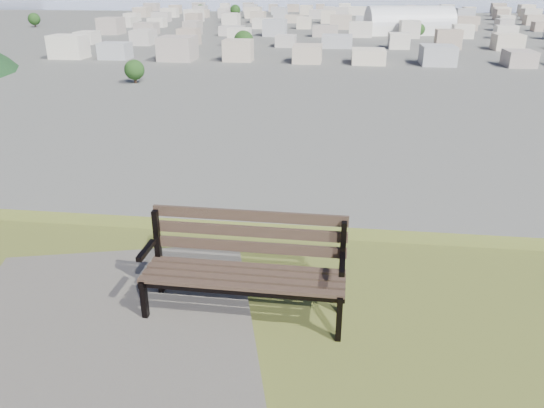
# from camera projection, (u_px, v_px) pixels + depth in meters

# --- Properties ---
(park_bench) EXTENTS (1.81, 0.61, 0.94)m
(park_bench) POSITION_uv_depth(u_px,v_px,m) (245.00, 261.00, 4.76)
(park_bench) COLOR #403225
(park_bench) RESTS_ON hilltop_mesa
(gravel_patch) EXTENTS (3.40, 4.17, 0.07)m
(gravel_patch) POSITION_uv_depth(u_px,v_px,m) (100.00, 358.00, 4.30)
(gravel_patch) COLOR #67645A
(gravel_patch) RESTS_ON hilltop_mesa
(arena) EXTENTS (50.76, 29.66, 20.10)m
(arena) POSITION_uv_depth(u_px,v_px,m) (409.00, 26.00, 298.32)
(arena) COLOR silver
(arena) RESTS_ON ground
(city_blocks) EXTENTS (395.00, 361.00, 7.00)m
(city_blocks) POSITION_uv_depth(u_px,v_px,m) (344.00, 19.00, 371.58)
(city_blocks) COLOR silver
(city_blocks) RESTS_ON ground
(city_trees) EXTENTS (406.52, 387.20, 9.98)m
(city_trees) POSITION_uv_depth(u_px,v_px,m) (297.00, 24.00, 305.20)
(city_trees) COLOR #37251B
(city_trees) RESTS_ON ground
(bay_water) EXTENTS (2400.00, 700.00, 0.12)m
(bay_water) POSITION_uv_depth(u_px,v_px,m) (345.00, 0.00, 835.01)
(bay_water) COLOR #9AA6C4
(bay_water) RESTS_ON ground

